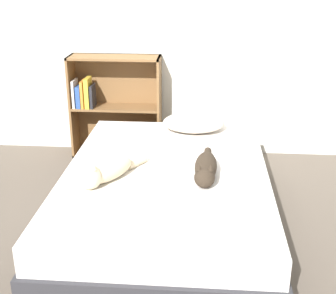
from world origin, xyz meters
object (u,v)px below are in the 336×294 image
at_px(cat_light, 105,171).
at_px(bookshelf, 113,104).
at_px(bed, 166,199).
at_px(cat_dark, 206,168).
at_px(pillow, 193,123).

relative_size(cat_light, bookshelf, 0.56).
xyz_separation_m(bed, cat_dark, (0.25, -0.09, 0.27)).
relative_size(bed, pillow, 4.01).
relative_size(cat_light, cat_dark, 0.87).
distance_m(bed, cat_dark, 0.38).
bearing_deg(bed, bookshelf, 114.94).
height_order(bed, bookshelf, bookshelf).
distance_m(pillow, cat_dark, 0.86).
height_order(cat_light, bookshelf, bookshelf).
relative_size(pillow, cat_dark, 0.83).
xyz_separation_m(cat_dark, bookshelf, (-0.84, 1.36, -0.01)).
xyz_separation_m(bed, pillow, (0.15, 0.77, 0.28)).
bearing_deg(pillow, bed, -101.31).
bearing_deg(cat_dark, pillow, -171.08).
xyz_separation_m(pillow, bookshelf, (-0.74, 0.50, -0.01)).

